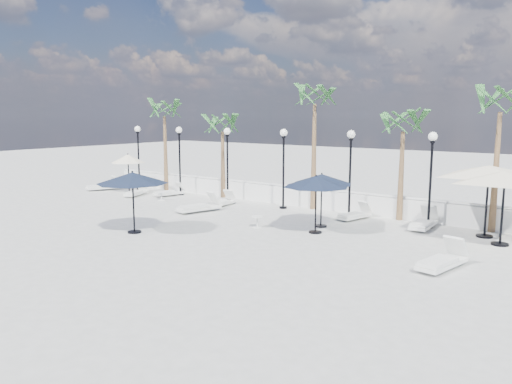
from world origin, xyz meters
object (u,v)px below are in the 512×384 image
Objects in this scene: lounger_3 at (222,201)px; parasol_navy_right at (316,182)px; lounger_0 at (103,186)px; parasol_navy_mid at (322,179)px; lounger_1 at (136,192)px; lounger_5 at (355,214)px; lounger_6 at (442,260)px; lounger_2 at (169,192)px; parasol_cream_sq_a at (489,166)px; lounger_7 at (424,222)px; parasol_cream_sq_b at (505,172)px; lounger_4 at (199,206)px; parasol_cream_small at (128,159)px; parasol_navy_left at (132,178)px.

parasol_navy_right reaches higher than lounger_3.
parasol_navy_mid is at bearing 20.03° from lounger_0.
lounger_1 is at bearing 176.99° from parasol_navy_mid.
lounger_6 is at bearing -30.36° from lounger_5.
parasol_cream_sq_a is at bearing 17.04° from lounger_2.
lounger_1 is at bearing 172.14° from parasol_navy_right.
lounger_3 is 12.29m from parasol_cream_sq_a.
parasol_cream_sq_a is at bearing -1.55° from lounger_3.
parasol_cream_sq_a is at bearing -3.55° from lounger_7.
parasol_cream_sq_b is (17.09, -0.55, 2.36)m from lounger_2.
lounger_4 reaches higher than lounger_5.
lounger_5 is 0.86× the size of lounger_6.
parasol_cream_sq_b reaches higher than lounger_6.
lounger_4 is 9.98m from lounger_7.
lounger_2 is at bearing 16.34° from parasol_cream_small.
parasol_navy_left is 0.49× the size of parasol_cream_sq_b.
lounger_3 is at bearing 25.04° from lounger_0.
lounger_3 is at bearing 110.89° from lounger_4.
parasol_navy_right is at bearing -29.43° from lounger_1.
lounger_6 is 5.82m from parasol_navy_right.
lounger_7 is (-2.17, 4.93, -0.00)m from lounger_6.
lounger_7 is 0.37× the size of parasol_cream_sq_b.
parasol_cream_small reaches higher than lounger_6.
lounger_0 is 2.85m from parasol_cream_small.
parasol_cream_sq_b reaches higher than lounger_3.
parasol_cream_sq_a is (16.38, 0.37, 2.43)m from lounger_2.
parasol_cream_sq_b is (5.96, -0.94, 2.36)m from lounger_5.
lounger_1 is (3.24, -0.23, -0.03)m from lounger_0.
lounger_0 is 0.92× the size of lounger_4.
lounger_0 is at bearing 172.91° from parasol_navy_right.
lounger_4 is at bearing -13.28° from parasol_cream_small.
parasol_navy_left reaches higher than lounger_4.
lounger_0 reaches higher than lounger_2.
lounger_3 is 6.60m from parasol_navy_mid.
parasol_navy_left is at bearing -38.10° from parasol_cream_small.
lounger_6 is 4.68m from parasol_cream_sq_b.
lounger_6 is (21.08, -3.68, 0.01)m from lounger_0.
lounger_2 is 11.49m from parasol_navy_right.
parasol_cream_small reaches higher than parasol_navy_mid.
parasol_navy_left reaches higher than lounger_0.
lounger_6 is at bearing -26.42° from parasol_navy_mid.
parasol_navy_right is 0.45× the size of parasol_cream_sq_b.
parasol_navy_right is 13.69m from parasol_cream_small.
parasol_navy_right is at bearing 12.15° from lounger_4.
lounger_6 is at bearing 0.18° from lounger_2.
lounger_5 is 5.79m from parasol_cream_sq_a.
lounger_7 is 0.84× the size of parasol_navy_mid.
lounger_2 is 3.17m from parasol_cream_small.
lounger_0 is 21.34m from parasol_cream_sq_a.
parasol_cream_sq_b is at bearing 13.89° from lounger_2.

